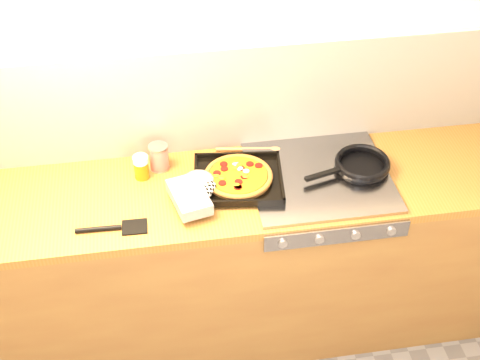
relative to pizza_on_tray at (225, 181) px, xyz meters
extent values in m
plane|color=beige|center=(-0.04, 0.31, 0.31)|extent=(3.20, 0.00, 3.20)
cube|color=white|center=(-0.04, 0.30, 0.21)|extent=(3.20, 0.02, 0.50)
cube|color=brown|center=(-0.04, 0.01, -0.51)|extent=(3.20, 0.60, 0.86)
cube|color=brown|center=(-0.04, 0.01, -0.06)|extent=(3.20, 0.60, 0.04)
cube|color=gray|center=(0.41, -0.29, -0.09)|extent=(0.60, 0.03, 0.08)
cylinder|color=#A5A5AA|center=(0.19, -0.31, -0.09)|extent=(0.04, 0.02, 0.04)
cylinder|color=#A5A5AA|center=(0.34, -0.31, -0.09)|extent=(0.04, 0.02, 0.04)
cylinder|color=#A5A5AA|center=(0.49, -0.31, -0.09)|extent=(0.04, 0.02, 0.04)
cylinder|color=#A5A5AA|center=(0.64, -0.31, -0.09)|extent=(0.04, 0.02, 0.04)
cube|color=gray|center=(0.41, 0.01, -0.04)|extent=(0.60, 0.56, 0.02)
cube|color=black|center=(0.06, 0.02, -0.02)|extent=(0.41, 0.37, 0.01)
cube|color=black|center=(0.08, 0.18, -0.01)|extent=(0.37, 0.05, 0.02)
cube|color=black|center=(0.04, -0.13, -0.01)|extent=(0.37, 0.05, 0.02)
cube|color=black|center=(0.24, 0.00, -0.01)|extent=(0.05, 0.33, 0.02)
cube|color=black|center=(-0.12, 0.04, -0.01)|extent=(0.05, 0.33, 0.02)
cylinder|color=#945C2B|center=(0.06, 0.02, -0.01)|extent=(0.31, 0.31, 0.02)
torus|color=#945C2B|center=(0.06, 0.02, 0.00)|extent=(0.32, 0.32, 0.02)
cylinder|color=#C47E17|center=(0.06, 0.02, 0.01)|extent=(0.27, 0.27, 0.01)
cylinder|color=maroon|center=(0.08, 0.01, 0.01)|extent=(0.04, 0.04, 0.00)
cylinder|color=maroon|center=(0.01, 0.10, 0.01)|extent=(0.04, 0.04, 0.00)
cylinder|color=maroon|center=(0.05, -0.06, 0.01)|extent=(0.04, 0.04, 0.00)
cylinder|color=maroon|center=(-0.03, 0.05, 0.01)|extent=(0.04, 0.04, 0.00)
cylinder|color=maroon|center=(0.12, 0.08, 0.01)|extent=(0.04, 0.04, 0.00)
cylinder|color=maroon|center=(0.08, 0.06, 0.01)|extent=(0.04, 0.04, 0.00)
cylinder|color=maroon|center=(-0.01, -0.02, 0.01)|extent=(0.04, 0.04, 0.00)
cylinder|color=maroon|center=(0.16, 0.07, 0.01)|extent=(0.04, 0.04, 0.00)
cylinder|color=maroon|center=(0.05, -0.06, 0.01)|extent=(0.04, 0.04, 0.00)
cylinder|color=maroon|center=(0.06, -0.02, 0.01)|extent=(0.04, 0.04, 0.00)
cylinder|color=maroon|center=(0.01, 0.07, 0.01)|extent=(0.04, 0.04, 0.00)
ellipsoid|color=gold|center=(-0.01, 0.02, 0.01)|extent=(0.03, 0.02, 0.01)
ellipsoid|color=gold|center=(-0.03, 0.03, 0.01)|extent=(0.03, 0.02, 0.01)
ellipsoid|color=gold|center=(0.06, 0.07, 0.01)|extent=(0.03, 0.02, 0.01)
ellipsoid|color=gold|center=(0.06, 0.11, 0.01)|extent=(0.03, 0.02, 0.01)
ellipsoid|color=gold|center=(0.04, -0.04, 0.01)|extent=(0.03, 0.02, 0.01)
ellipsoid|color=gold|center=(0.09, 0.00, 0.01)|extent=(0.03, 0.02, 0.01)
ellipsoid|color=gold|center=(0.08, 0.02, 0.01)|extent=(0.03, 0.02, 0.01)
ellipsoid|color=gold|center=(-0.01, 0.01, 0.01)|extent=(0.03, 0.02, 0.01)
ellipsoid|color=gold|center=(0.07, 0.09, 0.01)|extent=(0.03, 0.02, 0.01)
ellipsoid|color=silver|center=(0.06, 0.10, 0.01)|extent=(0.03, 0.03, 0.01)
ellipsoid|color=silver|center=(0.08, 0.06, 0.01)|extent=(0.03, 0.03, 0.01)
ellipsoid|color=silver|center=(0.10, 0.04, 0.01)|extent=(0.03, 0.03, 0.01)
cube|color=black|center=(-0.16, -0.09, 0.01)|extent=(0.18, 0.25, 0.05)
ellipsoid|color=black|center=(-0.11, 0.01, 0.01)|extent=(0.14, 0.14, 0.05)
cylinder|color=black|center=(-0.09, -0.07, 0.01)|extent=(0.09, 0.10, 0.05)
cylinder|color=black|center=(0.61, 0.03, -0.02)|extent=(0.27, 0.27, 0.01)
torus|color=black|center=(0.61, 0.03, 0.00)|extent=(0.30, 0.30, 0.03)
cube|color=black|center=(0.42, -0.02, 0.00)|extent=(0.17, 0.07, 0.02)
cylinder|color=maroon|center=(-0.26, 0.19, 0.02)|extent=(0.10, 0.10, 0.11)
cylinder|color=#B2B2B7|center=(-0.26, 0.19, 0.08)|extent=(0.10, 0.10, 0.01)
cylinder|color=#B2B2B7|center=(-0.26, 0.19, -0.04)|extent=(0.10, 0.10, 0.01)
cylinder|color=orange|center=(-0.34, 0.13, 0.00)|extent=(0.07, 0.07, 0.08)
cylinder|color=silver|center=(-0.34, 0.13, 0.05)|extent=(0.07, 0.07, 0.03)
cylinder|color=#A66E46|center=(0.12, 0.25, -0.03)|extent=(0.26, 0.06, 0.02)
ellipsoid|color=#A66E46|center=(0.26, 0.22, -0.03)|extent=(0.06, 0.05, 0.02)
cube|color=black|center=(-0.39, -0.18, -0.04)|extent=(0.10, 0.09, 0.01)
cylinder|color=black|center=(-0.53, -0.17, -0.03)|extent=(0.18, 0.03, 0.02)
camera|label=1|loc=(-0.27, -2.13, 1.81)|focal=50.00mm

